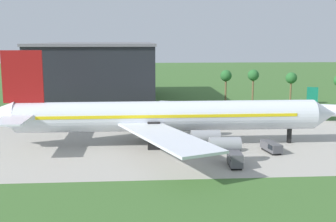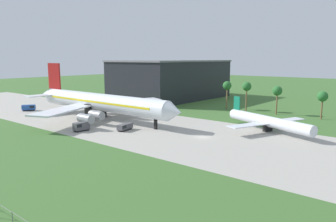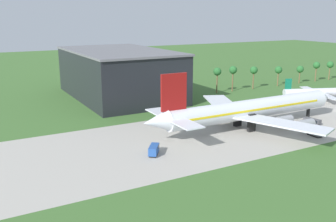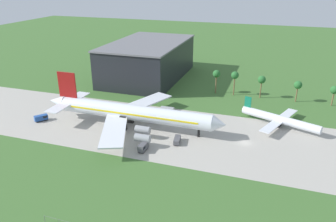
{
  "view_description": "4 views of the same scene",
  "coord_description": "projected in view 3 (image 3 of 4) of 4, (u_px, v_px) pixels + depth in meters",
  "views": [
    {
      "loc": [
        -47.34,
        -83.08,
        21.12
      ],
      "look_at": [
        -41.4,
        -0.56,
        6.98
      ],
      "focal_mm": 45.0,
      "sensor_mm": 36.0,
      "label": 1
    },
    {
      "loc": [
        47.02,
        -72.12,
        20.9
      ],
      "look_at": [
        -11.57,
        -0.56,
        5.98
      ],
      "focal_mm": 35.0,
      "sensor_mm": 36.0,
      "label": 2
    },
    {
      "loc": [
        -118.31,
        -85.96,
        33.96
      ],
      "look_at": [
        -71.24,
        -0.56,
        8.95
      ],
      "focal_mm": 40.0,
      "sensor_mm": 36.0,
      "label": 3
    },
    {
      "loc": [
        6.55,
        -103.31,
        53.71
      ],
      "look_at": [
        -29.78,
        5.0,
        6.0
      ],
      "focal_mm": 35.0,
      "sensor_mm": 36.0,
      "label": 4
    }
  ],
  "objects": [
    {
      "name": "terminal_building",
      "position": [
        119.0,
        74.0,
        158.52
      ],
      "size": [
        36.72,
        61.2,
        19.93
      ],
      "color": "black",
      "rests_on": "ground_plane"
    },
    {
      "name": "regional_aircraft",
      "position": [
        319.0,
        92.0,
        155.94
      ],
      "size": [
        29.36,
        26.77,
        8.83
      ],
      "color": "silver",
      "rests_on": "ground_plane"
    },
    {
      "name": "catering_van",
      "position": [
        313.0,
        121.0,
        119.53
      ],
      "size": [
        2.86,
        5.68,
        1.92
      ],
      "color": "black",
      "rests_on": "ground_plane"
    },
    {
      "name": "baggage_tug",
      "position": [
        154.0,
        150.0,
        93.72
      ],
      "size": [
        4.61,
        5.24,
        2.4
      ],
      "color": "black",
      "rests_on": "ground_plane"
    },
    {
      "name": "fuel_truck",
      "position": [
        315.0,
        132.0,
        107.87
      ],
      "size": [
        2.25,
        4.76,
        2.59
      ],
      "color": "black",
      "rests_on": "ground_plane"
    },
    {
      "name": "jet_airliner",
      "position": [
        249.0,
        109.0,
        114.77
      ],
      "size": [
        71.85,
        54.14,
        19.05
      ],
      "color": "silver",
      "rests_on": "ground_plane"
    },
    {
      "name": "palm_tree_row",
      "position": [
        278.0,
        69.0,
        183.16
      ],
      "size": [
        78.35,
        3.6,
        11.7
      ],
      "color": "brown",
      "rests_on": "ground_plane"
    }
  ]
}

